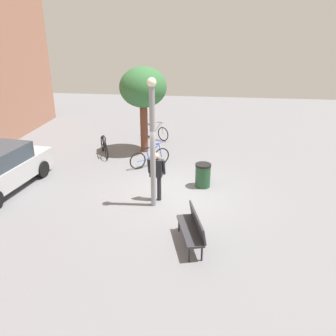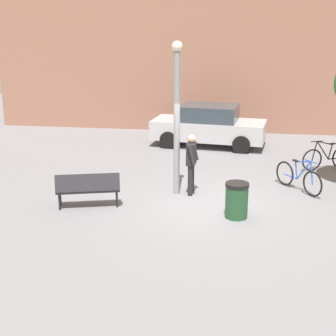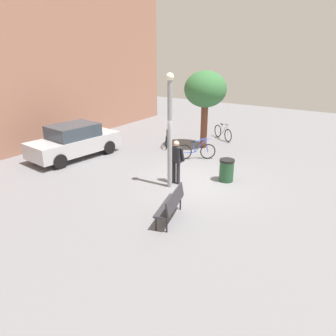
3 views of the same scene
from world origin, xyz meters
The scene contains 11 objects.
ground_plane centered at (0.00, 0.00, 0.00)m, with size 36.00×36.00×0.00m, color slate.
building_facade centered at (0.00, 9.62, 4.28)m, with size 19.70×2.00×8.57m, color #9E6B56.
lamppost centered at (-0.90, 0.55, 2.26)m, with size 0.28×0.28×4.09m.
person_by_lamppost centered at (-0.50, 0.52, 0.97)m, with size 0.32×0.61×1.67m.
park_bench centered at (-2.98, -0.86, 0.55)m, with size 1.67×0.89×0.92m.
plaza_tree centered at (4.29, 1.85, 2.88)m, with size 2.06×2.06×3.82m.
bicycle_silver centered at (6.26, 1.66, 0.38)m, with size 1.08×1.51×0.97m.
bicycle_black centered at (3.54, 3.53, 0.38)m, with size 1.65×0.84×0.97m.
bicycle_blue centered at (2.43, 1.25, 0.38)m, with size 1.13×1.47×0.97m.
parked_car_silver centered at (-0.41, 6.13, 0.77)m, with size 4.37×2.20×1.55m.
trash_bin centered at (0.75, -0.98, 0.44)m, with size 0.57×0.57×0.87m.
Camera 3 is at (-10.38, -5.58, 4.91)m, focal length 35.35 mm.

